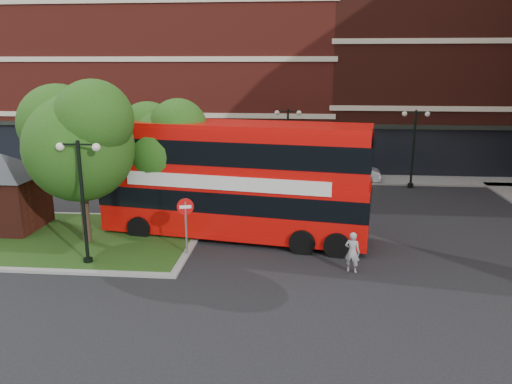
# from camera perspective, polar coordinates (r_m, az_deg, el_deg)

# --- Properties ---
(ground) EXTENTS (120.00, 120.00, 0.00)m
(ground) POSITION_cam_1_polar(r_m,az_deg,el_deg) (19.48, -3.63, -9.11)
(ground) COLOR black
(ground) RESTS_ON ground
(pavement_far) EXTENTS (44.00, 3.00, 0.12)m
(pavement_far) POSITION_cam_1_polar(r_m,az_deg,el_deg) (35.12, 0.38, 1.72)
(pavement_far) COLOR slate
(pavement_far) RESTS_ON ground
(terrace_far_left) EXTENTS (26.00, 12.00, 14.00)m
(terrace_far_left) POSITION_cam_1_polar(r_m,az_deg,el_deg) (43.03, -9.73, 13.17)
(terrace_far_left) COLOR maroon
(terrace_far_left) RESTS_ON ground
(terrace_far_right) EXTENTS (18.00, 12.00, 16.00)m
(terrace_far_right) POSITION_cam_1_polar(r_m,az_deg,el_deg) (43.14, 20.74, 13.80)
(terrace_far_right) COLOR #471911
(terrace_far_right) RESTS_ON ground
(traffic_island) EXTENTS (12.60, 7.60, 0.15)m
(traffic_island) POSITION_cam_1_polar(r_m,az_deg,el_deg) (24.53, -21.41, -4.92)
(traffic_island) COLOR gray
(traffic_island) RESTS_ON ground
(kiosk) EXTENTS (6.51, 6.51, 3.60)m
(kiosk) POSITION_cam_1_polar(r_m,az_deg,el_deg) (26.23, -26.79, 0.85)
(kiosk) COLOR #471911
(kiosk) RESTS_ON traffic_island
(tree_island_west) EXTENTS (5.40, 4.71, 7.21)m
(tree_island_west) POSITION_cam_1_polar(r_m,az_deg,el_deg) (22.49, -19.76, 5.97)
(tree_island_west) COLOR #2D2116
(tree_island_west) RESTS_ON ground
(tree_island_east) EXTENTS (4.46, 3.90, 6.29)m
(tree_island_east) POSITION_cam_1_polar(r_m,az_deg,el_deg) (23.85, -10.53, 5.67)
(tree_island_east) COLOR #2D2116
(tree_island_east) RESTS_ON ground
(lamp_island) EXTENTS (1.72, 0.36, 5.00)m
(lamp_island) POSITION_cam_1_polar(r_m,az_deg,el_deg) (20.29, -19.22, -0.50)
(lamp_island) COLOR black
(lamp_island) RESTS_ON ground
(lamp_far_left) EXTENTS (1.72, 0.36, 5.00)m
(lamp_far_left) POSITION_cam_1_polar(r_m,az_deg,el_deg) (32.54, 3.62, 5.64)
(lamp_far_left) COLOR black
(lamp_far_left) RESTS_ON ground
(lamp_far_right) EXTENTS (1.72, 0.36, 5.00)m
(lamp_far_right) POSITION_cam_1_polar(r_m,az_deg,el_deg) (33.32, 17.57, 5.20)
(lamp_far_right) COLOR black
(lamp_far_right) RESTS_ON ground
(bus) EXTENTS (12.41, 4.73, 4.63)m
(bus) POSITION_cam_1_polar(r_m,az_deg,el_deg) (22.46, -2.55, 2.24)
(bus) COLOR red
(bus) RESTS_ON ground
(woman) EXTENTS (0.68, 0.57, 1.60)m
(woman) POSITION_cam_1_polar(r_m,az_deg,el_deg) (19.51, 10.95, -6.76)
(woman) COLOR #939396
(woman) RESTS_ON ground
(car_silver) EXTENTS (4.73, 2.41, 1.54)m
(car_silver) POSITION_cam_1_polar(r_m,az_deg,el_deg) (34.48, -6.84, 2.59)
(car_silver) COLOR silver
(car_silver) RESTS_ON ground
(car_white) EXTENTS (4.39, 1.89, 1.41)m
(car_white) POSITION_cam_1_polar(r_m,az_deg,el_deg) (34.55, 10.54, 2.35)
(car_white) COLOR white
(car_white) RESTS_ON ground
(no_entry_sign) EXTENTS (0.68, 0.23, 2.49)m
(no_entry_sign) POSITION_cam_1_polar(r_m,az_deg,el_deg) (20.58, -8.05, -2.66)
(no_entry_sign) COLOR slate
(no_entry_sign) RESTS_ON ground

